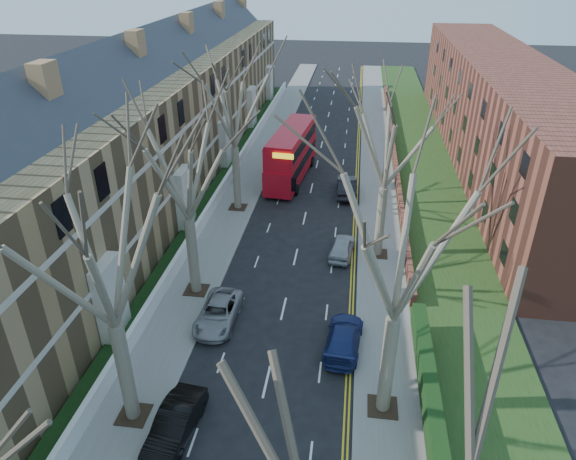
% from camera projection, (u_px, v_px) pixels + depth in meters
% --- Properties ---
extents(pavement_left, '(3.00, 102.00, 0.12)m').
position_uv_depth(pavement_left, '(259.00, 161.00, 52.44)').
color(pavement_left, slate).
rests_on(pavement_left, ground).
extents(pavement_right, '(3.00, 102.00, 0.12)m').
position_uv_depth(pavement_right, '(377.00, 167.00, 51.03)').
color(pavement_right, slate).
rests_on(pavement_right, ground).
extents(terrace_left, '(9.70, 78.00, 13.60)m').
position_uv_depth(terrace_left, '(152.00, 130.00, 43.76)').
color(terrace_left, olive).
rests_on(terrace_left, ground).
extents(flats_right, '(13.97, 54.00, 10.00)m').
position_uv_depth(flats_right, '(497.00, 111.00, 50.80)').
color(flats_right, brown).
rests_on(flats_right, ground).
extents(front_wall_left, '(0.30, 78.00, 1.00)m').
position_uv_depth(front_wall_left, '(224.00, 186.00, 45.40)').
color(front_wall_left, white).
rests_on(front_wall_left, ground).
extents(grass_verge_right, '(6.00, 102.00, 0.06)m').
position_uv_depth(grass_verge_right, '(423.00, 168.00, 50.45)').
color(grass_verge_right, '#1E3C16').
rests_on(grass_verge_right, ground).
extents(tree_left_mid, '(10.50, 10.50, 14.71)m').
position_uv_depth(tree_left_mid, '(97.00, 237.00, 19.15)').
color(tree_left_mid, brown).
rests_on(tree_left_mid, ground).
extents(tree_left_far, '(10.15, 10.15, 14.22)m').
position_uv_depth(tree_left_far, '(182.00, 153.00, 28.00)').
color(tree_left_far, brown).
rests_on(tree_left_far, ground).
extents(tree_left_dist, '(10.50, 10.50, 14.71)m').
position_uv_depth(tree_left_dist, '(232.00, 94.00, 38.28)').
color(tree_left_dist, brown).
rests_on(tree_left_dist, ground).
extents(tree_right_mid, '(10.50, 10.50, 14.71)m').
position_uv_depth(tree_right_mid, '(404.00, 231.00, 19.55)').
color(tree_right_mid, brown).
rests_on(tree_right_mid, ground).
extents(tree_right_far, '(10.15, 10.15, 14.22)m').
position_uv_depth(tree_right_far, '(389.00, 128.00, 31.87)').
color(tree_right_far, brown).
rests_on(tree_right_far, ground).
extents(double_decker_bus, '(3.63, 11.27, 4.63)m').
position_uv_depth(double_decker_bus, '(292.00, 155.00, 47.54)').
color(double_decker_bus, red).
rests_on(double_decker_bus, ground).
extents(car_left_mid, '(1.90, 4.40, 1.41)m').
position_uv_depth(car_left_mid, '(175.00, 424.00, 22.49)').
color(car_left_mid, black).
rests_on(car_left_mid, ground).
extents(car_left_far, '(2.20, 4.62, 1.27)m').
position_uv_depth(car_left_far, '(218.00, 313.00, 29.51)').
color(car_left_far, gray).
rests_on(car_left_far, ground).
extents(car_right_near, '(2.24, 4.70, 1.32)m').
position_uv_depth(car_right_near, '(344.00, 338.00, 27.58)').
color(car_right_near, navy).
rests_on(car_right_near, ground).
extents(car_right_mid, '(1.96, 3.98, 1.30)m').
position_uv_depth(car_right_mid, '(342.00, 247.00, 36.03)').
color(car_right_mid, '#A1A3A9').
rests_on(car_right_mid, ground).
extents(car_right_far, '(1.89, 4.77, 1.55)m').
position_uv_depth(car_right_far, '(347.00, 186.00, 44.96)').
color(car_right_far, black).
rests_on(car_right_far, ground).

